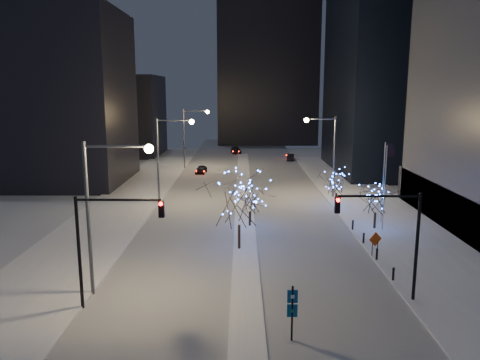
{
  "coord_description": "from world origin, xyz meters",
  "views": [
    {
      "loc": [
        -0.31,
        -26.51,
        13.08
      ],
      "look_at": [
        -0.45,
        15.53,
        5.0
      ],
      "focal_mm": 35.0,
      "sensor_mm": 36.0,
      "label": 1
    }
  ],
  "objects_px": {
    "car_near": "(201,169)",
    "wayfinding_sign": "(292,307)",
    "holiday_tree_plaza_near": "(376,200)",
    "holiday_tree_plaza_far": "(337,182)",
    "traffic_signal_east": "(393,229)",
    "holiday_tree_median_far": "(250,199)",
    "construction_sign": "(375,241)",
    "car_mid": "(290,157)",
    "street_lamp_w_near": "(104,197)",
    "street_lamp_w_mid": "(167,148)",
    "street_lamp_east": "(327,146)",
    "street_lamp_w_far": "(190,130)",
    "holiday_tree_median_near": "(239,201)",
    "car_far": "(236,150)",
    "traffic_signal_west": "(104,233)"
  },
  "relations": [
    {
      "from": "car_far",
      "to": "holiday_tree_plaza_near",
      "type": "relative_size",
      "value": 1.08
    },
    {
      "from": "car_far",
      "to": "holiday_tree_plaza_near",
      "type": "xyz_separation_m",
      "value": [
        13.91,
        -54.7,
        2.23
      ]
    },
    {
      "from": "street_lamp_w_near",
      "to": "holiday_tree_median_far",
      "type": "relative_size",
      "value": 2.41
    },
    {
      "from": "traffic_signal_west",
      "to": "holiday_tree_plaza_far",
      "type": "height_order",
      "value": "traffic_signal_west"
    },
    {
      "from": "car_near",
      "to": "wayfinding_sign",
      "type": "distance_m",
      "value": 51.76
    },
    {
      "from": "car_near",
      "to": "construction_sign",
      "type": "xyz_separation_m",
      "value": [
        17.06,
        -38.25,
        0.69
      ]
    },
    {
      "from": "street_lamp_east",
      "to": "traffic_signal_west",
      "type": "relative_size",
      "value": 1.43
    },
    {
      "from": "street_lamp_east",
      "to": "car_far",
      "type": "height_order",
      "value": "street_lamp_east"
    },
    {
      "from": "car_far",
      "to": "holiday_tree_median_near",
      "type": "relative_size",
      "value": 0.63
    },
    {
      "from": "street_lamp_east",
      "to": "construction_sign",
      "type": "bearing_deg",
      "value": -89.41
    },
    {
      "from": "street_lamp_east",
      "to": "holiday_tree_median_far",
      "type": "bearing_deg",
      "value": -127.13
    },
    {
      "from": "street_lamp_w_near",
      "to": "car_far",
      "type": "bearing_deg",
      "value": 83.87
    },
    {
      "from": "holiday_tree_plaza_far",
      "to": "construction_sign",
      "type": "xyz_separation_m",
      "value": [
        -0.2,
        -16.54,
        -1.54
      ]
    },
    {
      "from": "street_lamp_w_near",
      "to": "holiday_tree_median_near",
      "type": "height_order",
      "value": "street_lamp_w_near"
    },
    {
      "from": "car_far",
      "to": "car_near",
      "type": "bearing_deg",
      "value": -111.03
    },
    {
      "from": "holiday_tree_median_near",
      "to": "construction_sign",
      "type": "relative_size",
      "value": 3.72
    },
    {
      "from": "holiday_tree_median_near",
      "to": "street_lamp_w_mid",
      "type": "bearing_deg",
      "value": 117.26
    },
    {
      "from": "car_mid",
      "to": "construction_sign",
      "type": "xyz_separation_m",
      "value": [
        1.3,
        -52.55,
        0.69
      ]
    },
    {
      "from": "wayfinding_sign",
      "to": "construction_sign",
      "type": "height_order",
      "value": "wayfinding_sign"
    },
    {
      "from": "holiday_tree_median_near",
      "to": "street_lamp_east",
      "type": "bearing_deg",
      "value": 61.36
    },
    {
      "from": "holiday_tree_plaza_near",
      "to": "street_lamp_east",
      "type": "bearing_deg",
      "value": 99.76
    },
    {
      "from": "street_lamp_east",
      "to": "construction_sign",
      "type": "relative_size",
      "value": 5.14
    },
    {
      "from": "traffic_signal_west",
      "to": "holiday_tree_median_near",
      "type": "distance_m",
      "value": 13.28
    },
    {
      "from": "car_mid",
      "to": "holiday_tree_median_far",
      "type": "xyz_separation_m",
      "value": [
        -8.5,
        -44.14,
        2.17
      ]
    },
    {
      "from": "traffic_signal_west",
      "to": "traffic_signal_east",
      "type": "relative_size",
      "value": 1.0
    },
    {
      "from": "street_lamp_w_far",
      "to": "wayfinding_sign",
      "type": "distance_m",
      "value": 57.06
    },
    {
      "from": "street_lamp_w_far",
      "to": "car_far",
      "type": "xyz_separation_m",
      "value": [
        7.44,
        19.2,
        -5.84
      ]
    },
    {
      "from": "traffic_signal_east",
      "to": "holiday_tree_median_near",
      "type": "xyz_separation_m",
      "value": [
        -9.44,
        9.63,
        -0.56
      ]
    },
    {
      "from": "traffic_signal_east",
      "to": "street_lamp_east",
      "type": "bearing_deg",
      "value": 87.74
    },
    {
      "from": "car_mid",
      "to": "holiday_tree_plaza_near",
      "type": "height_order",
      "value": "holiday_tree_plaza_near"
    },
    {
      "from": "wayfinding_sign",
      "to": "construction_sign",
      "type": "bearing_deg",
      "value": 57.45
    },
    {
      "from": "traffic_signal_east",
      "to": "holiday_tree_median_far",
      "type": "distance_m",
      "value": 18.5
    },
    {
      "from": "holiday_tree_plaza_near",
      "to": "holiday_tree_plaza_far",
      "type": "distance_m",
      "value": 9.18
    },
    {
      "from": "street_lamp_east",
      "to": "street_lamp_w_far",
      "type": "bearing_deg",
      "value": 130.85
    },
    {
      "from": "car_near",
      "to": "car_far",
      "type": "xyz_separation_m",
      "value": [
        5.26,
        24.01,
        0.03
      ]
    },
    {
      "from": "street_lamp_w_mid",
      "to": "holiday_tree_plaza_near",
      "type": "distance_m",
      "value": 24.06
    },
    {
      "from": "car_near",
      "to": "construction_sign",
      "type": "bearing_deg",
      "value": -59.47
    },
    {
      "from": "car_mid",
      "to": "holiday_tree_plaza_near",
      "type": "distance_m",
      "value": 45.16
    },
    {
      "from": "street_lamp_w_mid",
      "to": "traffic_signal_east",
      "type": "relative_size",
      "value": 1.43
    },
    {
      "from": "street_lamp_w_near",
      "to": "car_mid",
      "type": "bearing_deg",
      "value": 73.22
    },
    {
      "from": "traffic_signal_east",
      "to": "car_near",
      "type": "height_order",
      "value": "traffic_signal_east"
    },
    {
      "from": "car_near",
      "to": "holiday_tree_median_far",
      "type": "relative_size",
      "value": 0.89
    },
    {
      "from": "car_mid",
      "to": "construction_sign",
      "type": "bearing_deg",
      "value": 97.51
    },
    {
      "from": "construction_sign",
      "to": "car_mid",
      "type": "bearing_deg",
      "value": 70.36
    },
    {
      "from": "holiday_tree_plaza_near",
      "to": "street_lamp_w_near",
      "type": "bearing_deg",
      "value": -145.8
    },
    {
      "from": "car_far",
      "to": "holiday_tree_median_far",
      "type": "distance_m",
      "value": 53.94
    },
    {
      "from": "street_lamp_w_mid",
      "to": "street_lamp_w_near",
      "type": "bearing_deg",
      "value": -90.0
    },
    {
      "from": "holiday_tree_median_far",
      "to": "construction_sign",
      "type": "relative_size",
      "value": 2.14
    },
    {
      "from": "traffic_signal_west",
      "to": "street_lamp_w_near",
      "type": "bearing_deg",
      "value": 103.96
    },
    {
      "from": "street_lamp_w_far",
      "to": "holiday_tree_median_far",
      "type": "distance_m",
      "value": 36.11
    }
  ]
}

